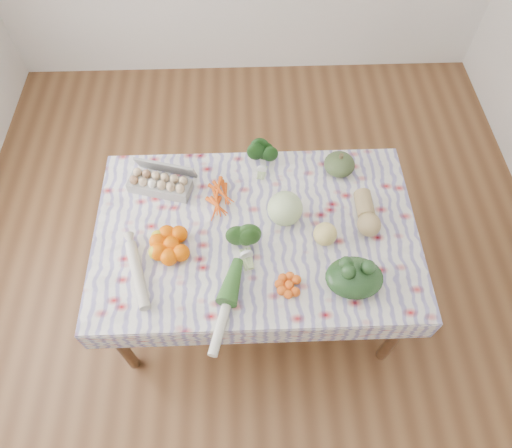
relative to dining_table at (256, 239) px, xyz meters
name	(u,v)px	position (x,y,z in m)	size (l,w,h in m)	color
ground	(256,292)	(0.00, 0.00, -0.68)	(4.50, 4.50, 0.00)	brown
dining_table	(256,239)	(0.00, 0.00, 0.00)	(1.60, 1.00, 0.75)	brown
tablecloth	(256,231)	(0.00, 0.00, 0.08)	(1.66, 1.06, 0.01)	silver
egg_carton	(160,184)	(-0.51, 0.28, 0.13)	(0.34, 0.13, 0.09)	#969692
carrot_bunch	(224,200)	(-0.17, 0.18, 0.10)	(0.21, 0.19, 0.04)	#FA5C11
kale_bunch	(262,160)	(0.05, 0.42, 0.15)	(0.14, 0.13, 0.13)	#143710
kabocha_squash	(339,164)	(0.47, 0.38, 0.14)	(0.17, 0.17, 0.11)	#43562E
cabbage	(285,209)	(0.15, 0.07, 0.17)	(0.18, 0.18, 0.18)	#BFDC95
butternut_squash	(367,212)	(0.57, 0.05, 0.14)	(0.12, 0.26, 0.12)	tan
orange_cluster	(171,244)	(-0.42, -0.10, 0.13)	(0.27, 0.27, 0.09)	#FF6300
broccoli	(244,244)	(-0.06, -0.11, 0.14)	(0.16, 0.16, 0.12)	#204817
mandarin_cluster	(289,285)	(0.15, -0.32, 0.11)	(0.16, 0.16, 0.05)	orange
grapefruit	(325,234)	(0.34, -0.07, 0.14)	(0.12, 0.12, 0.12)	#EBD472
spinach_bag	(354,278)	(0.45, -0.31, 0.14)	(0.27, 0.22, 0.12)	#1A3618
daikon	(138,275)	(-0.57, -0.25, 0.11)	(0.05, 0.05, 0.38)	beige
leek	(226,308)	(-0.15, -0.43, 0.11)	(0.05, 0.05, 0.45)	silver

